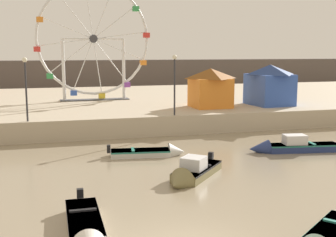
% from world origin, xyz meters
% --- Properties ---
extents(quay_promenade, '(110.00, 25.81, 1.38)m').
position_xyz_m(quay_promenade, '(0.00, 29.76, 0.69)').
color(quay_promenade, '#B7A88E').
rests_on(quay_promenade, ground_plane).
extents(distant_town_skyline, '(140.00, 3.00, 4.40)m').
position_xyz_m(distant_town_skyline, '(0.00, 53.98, 2.20)').
color(distant_town_skyline, '#564C47').
rests_on(distant_town_skyline, ground_plane).
extents(motorboat_white_red_stripe, '(1.13, 4.72, 1.06)m').
position_xyz_m(motorboat_white_red_stripe, '(-2.72, 1.80, 0.25)').
color(motorboat_white_red_stripe, silver).
rests_on(motorboat_white_red_stripe, ground_plane).
extents(motorboat_navy_blue, '(5.58, 1.85, 1.28)m').
position_xyz_m(motorboat_navy_blue, '(9.72, 10.56, 0.30)').
color(motorboat_navy_blue, navy).
rests_on(motorboat_navy_blue, ground_plane).
extents(motorboat_pale_grey, '(4.39, 1.64, 1.06)m').
position_xyz_m(motorboat_pale_grey, '(1.90, 11.67, 0.20)').
color(motorboat_pale_grey, silver).
rests_on(motorboat_pale_grey, ground_plane).
extents(motorboat_olive_wood, '(3.74, 3.97, 1.37)m').
position_xyz_m(motorboat_olive_wood, '(2.45, 6.83, 0.30)').
color(motorboat_olive_wood, olive).
rests_on(motorboat_olive_wood, ground_plane).
extents(ferris_wheel_white_frame, '(10.20, 1.20, 10.44)m').
position_xyz_m(ferris_wheel_white_frame, '(0.44, 28.15, 6.62)').
color(ferris_wheel_white_frame, silver).
rests_on(ferris_wheel_white_frame, quay_promenade).
extents(carnival_booth_blue_tent, '(3.50, 3.98, 3.30)m').
position_xyz_m(carnival_booth_blue_tent, '(13.90, 20.76, 3.09)').
color(carnival_booth_blue_tent, '#3356B7').
rests_on(carnival_booth_blue_tent, quay_promenade).
extents(carnival_booth_orange_canopy, '(3.17, 3.11, 3.06)m').
position_xyz_m(carnival_booth_orange_canopy, '(8.69, 20.67, 2.97)').
color(carnival_booth_orange_canopy, orange).
rests_on(carnival_booth_orange_canopy, quay_promenade).
extents(promenade_lamp_near, '(0.32, 0.32, 4.15)m').
position_xyz_m(promenade_lamp_near, '(4.76, 17.33, 4.07)').
color(promenade_lamp_near, '#2D2D33').
rests_on(promenade_lamp_near, quay_promenade).
extents(promenade_lamp_far, '(0.32, 0.32, 4.03)m').
position_xyz_m(promenade_lamp_far, '(-4.96, 17.27, 4.00)').
color(promenade_lamp_far, '#2D2D33').
rests_on(promenade_lamp_far, quay_promenade).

